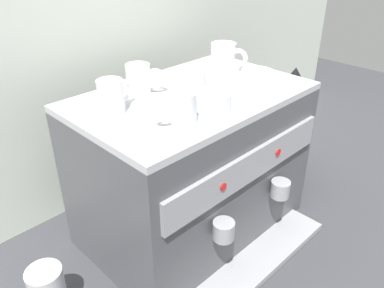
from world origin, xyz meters
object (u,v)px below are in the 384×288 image
(ceramic_bowl_1, at_px, (186,79))
(ceramic_cup_0, at_px, (140,79))
(espresso_machine, at_px, (193,166))
(ceramic_cup_1, at_px, (225,78))
(ceramic_bowl_0, at_px, (257,76))
(ceramic_cup_2, at_px, (112,96))
(coffee_grinder, at_px, (289,123))
(ceramic_cup_4, at_px, (182,109))
(ceramic_cup_3, at_px, (225,56))
(ceramic_bowl_2, at_px, (212,101))

(ceramic_bowl_1, bearing_deg, ceramic_cup_0, 161.43)
(espresso_machine, relative_size, ceramic_cup_1, 6.06)
(ceramic_bowl_0, bearing_deg, ceramic_cup_1, 167.08)
(ceramic_cup_1, xyz_separation_m, ceramic_cup_2, (-0.32, 0.09, 0.01))
(ceramic_cup_1, distance_m, coffee_grinder, 0.48)
(ceramic_cup_0, height_order, ceramic_cup_1, ceramic_cup_0)
(ceramic_cup_1, bearing_deg, ceramic_cup_4, -161.47)
(ceramic_cup_1, height_order, ceramic_cup_3, ceramic_cup_3)
(ceramic_cup_0, height_order, ceramic_cup_4, ceramic_cup_0)
(ceramic_cup_3, relative_size, ceramic_bowl_1, 1.09)
(ceramic_cup_1, relative_size, ceramic_bowl_1, 0.98)
(ceramic_cup_1, height_order, coffee_grinder, ceramic_cup_1)
(ceramic_bowl_2, bearing_deg, ceramic_cup_2, 139.47)
(ceramic_bowl_1, bearing_deg, coffee_grinder, -11.04)
(ceramic_cup_2, bearing_deg, ceramic_cup_3, 3.97)
(ceramic_cup_0, bearing_deg, ceramic_bowl_0, -28.03)
(coffee_grinder, bearing_deg, ceramic_cup_1, -179.26)
(ceramic_cup_1, bearing_deg, ceramic_cup_2, 164.92)
(espresso_machine, bearing_deg, ceramic_bowl_0, -15.72)
(ceramic_cup_2, relative_size, ceramic_bowl_2, 1.10)
(ceramic_cup_2, bearing_deg, ceramic_bowl_0, -14.51)
(ceramic_cup_2, height_order, ceramic_bowl_0, ceramic_cup_2)
(ceramic_cup_2, distance_m, ceramic_cup_4, 0.18)
(ceramic_cup_4, relative_size, coffee_grinder, 0.22)
(ceramic_cup_2, height_order, ceramic_bowl_1, ceramic_cup_2)
(ceramic_bowl_0, height_order, ceramic_bowl_2, ceramic_bowl_2)
(ceramic_cup_3, bearing_deg, ceramic_bowl_1, -173.00)
(ceramic_bowl_2, bearing_deg, espresso_machine, 70.27)
(espresso_machine, height_order, ceramic_cup_0, ceramic_cup_0)
(ceramic_bowl_2, bearing_deg, ceramic_bowl_1, 66.97)
(ceramic_bowl_0, bearing_deg, ceramic_cup_3, 83.03)
(espresso_machine, distance_m, ceramic_bowl_1, 0.26)
(espresso_machine, bearing_deg, ceramic_bowl_1, 61.58)
(ceramic_cup_1, distance_m, ceramic_bowl_1, 0.11)
(ceramic_bowl_1, height_order, coffee_grinder, ceramic_bowl_1)
(ceramic_cup_3, distance_m, ceramic_cup_4, 0.43)
(ceramic_bowl_1, bearing_deg, ceramic_bowl_2, -113.03)
(espresso_machine, bearing_deg, ceramic_bowl_2, -109.73)
(ceramic_bowl_1, bearing_deg, ceramic_cup_2, -178.32)
(ceramic_cup_1, distance_m, ceramic_bowl_2, 0.15)
(ceramic_cup_4, xyz_separation_m, ceramic_bowl_2, (0.11, 0.01, -0.02))
(espresso_machine, bearing_deg, ceramic_cup_3, 20.47)
(espresso_machine, xyz_separation_m, coffee_grinder, (0.48, -0.03, -0.01))
(ceramic_cup_0, bearing_deg, ceramic_bowl_2, -73.92)
(ceramic_cup_1, relative_size, coffee_grinder, 0.25)
(ceramic_cup_0, xyz_separation_m, ceramic_cup_4, (-0.05, -0.22, -0.00))
(ceramic_cup_0, distance_m, ceramic_bowl_2, 0.22)
(ceramic_cup_1, xyz_separation_m, ceramic_bowl_0, (0.12, -0.03, -0.02))
(ceramic_cup_2, xyz_separation_m, ceramic_bowl_0, (0.43, -0.11, -0.03))
(ceramic_bowl_0, bearing_deg, ceramic_cup_0, 151.97)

